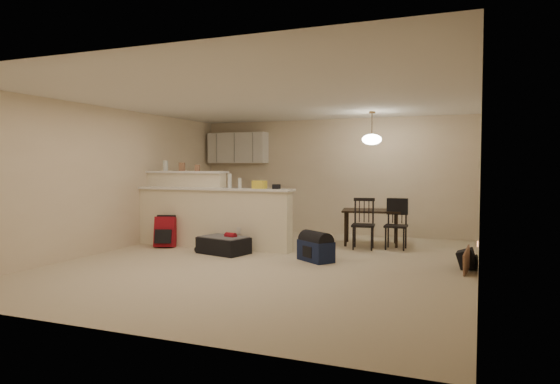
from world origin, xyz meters
The scene contains 21 objects.
room centered at (0.00, 0.00, 1.25)m, with size 7.00×7.02×2.50m.
breakfast_bar centered at (-1.76, 0.98, 0.61)m, with size 3.08×0.58×1.39m.
upper_cabinets centered at (-2.20, 3.32, 1.90)m, with size 1.40×0.34×0.70m, color white.
kitchen_counter centered at (-2.00, 3.19, 0.45)m, with size 1.80×0.60×0.90m, color white.
thermostat centered at (2.98, 1.55, 1.50)m, with size 0.02×0.12×0.12m, color beige.
jar centered at (-2.66, 1.12, 1.49)m, with size 0.10×0.10×0.20m, color silver.
cereal_box centered at (-2.29, 1.12, 1.47)m, with size 0.10×0.07×0.16m, color #976A4E.
small_box centered at (-1.95, 1.12, 1.45)m, with size 0.08×0.06×0.12m, color #976A4E.
bottle_a centered at (-1.15, 0.90, 1.22)m, with size 0.07×0.07×0.26m, color silver.
bottle_b centered at (-0.95, 0.90, 1.18)m, with size 0.06×0.06×0.18m, color silver.
bag_lump centered at (-0.57, 0.90, 1.16)m, with size 0.22×0.18×0.14m, color #976A4E.
pouch centered at (-0.25, 0.90, 1.13)m, with size 0.12×0.10×0.08m, color #976A4E.
dining_table centered at (1.11, 2.28, 0.58)m, with size 1.17×0.89×0.66m.
pendant_lamp centered at (1.11, 2.28, 1.99)m, with size 0.36×0.36×0.62m.
dining_chair_near centered at (1.08, 1.74, 0.45)m, with size 0.40×0.38×0.91m, color black, non-canonical shape.
dining_chair_far centered at (1.63, 1.94, 0.44)m, with size 0.39×0.37×0.88m, color black, non-canonical shape.
suitcase centered at (-1.02, 0.41, 0.14)m, with size 0.81×0.53×0.27m, color black.
red_backpack centered at (-2.32, 0.61, 0.27)m, with size 0.37×0.23×0.55m, color maroon.
navy_duffel centered at (0.64, 0.35, 0.16)m, with size 0.59×0.32×0.32m, color #131D3D.
black_daypack centered at (2.85, 0.61, 0.14)m, with size 0.31×0.22×0.27m, color black.
cardboard_sheet centered at (2.85, 0.24, 0.17)m, with size 0.45×0.02×0.34m, color #976A4E.
Camera 1 is at (3.00, -7.02, 1.49)m, focal length 32.00 mm.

